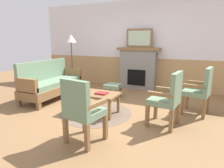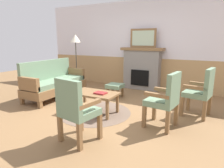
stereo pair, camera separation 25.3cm
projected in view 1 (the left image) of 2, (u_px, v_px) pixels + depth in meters
name	position (u px, v px, depth m)	size (l,w,h in m)	color
ground_plane	(105.00, 113.00, 4.10)	(14.00, 14.00, 0.00)	olive
wall_back	(141.00, 46.00, 6.12)	(7.20, 0.14, 2.70)	white
fireplace	(138.00, 68.00, 6.04)	(1.30, 0.44, 1.28)	gray
framed_picture	(139.00, 38.00, 5.84)	(0.80, 0.04, 0.56)	brown
couch	(52.00, 83.00, 5.07)	(0.70, 1.80, 0.98)	brown
coffee_table	(96.00, 95.00, 4.00)	(0.96, 0.56, 0.44)	brown
round_rug	(96.00, 113.00, 4.09)	(1.51, 1.51, 0.01)	brown
book_on_table	(102.00, 93.00, 3.90)	(0.23, 0.18, 0.03)	maroon
footstool	(113.00, 87.00, 5.16)	(0.40, 0.40, 0.36)	brown
armchair_near_fireplace	(168.00, 97.00, 3.35)	(0.55, 0.55, 0.98)	brown
armchair_by_window_left	(200.00, 89.00, 3.90)	(0.56, 0.56, 0.98)	brown
armchair_front_left	(82.00, 108.00, 2.78)	(0.55, 0.55, 0.98)	brown
floor_lamp_by_couch	(71.00, 42.00, 6.10)	(0.36, 0.36, 1.68)	#332D28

